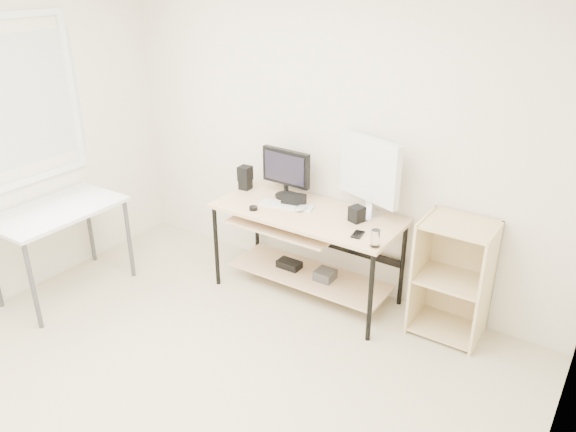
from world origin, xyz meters
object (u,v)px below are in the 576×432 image
at_px(shelf_unit, 454,277).
at_px(black_monitor, 286,170).
at_px(side_table, 58,218).
at_px(audio_controller, 246,178).
at_px(desk, 304,235).
at_px(white_imac, 369,171).

bearing_deg(shelf_unit, black_monitor, -179.67).
relative_size(side_table, audio_controller, 5.66).
distance_m(desk, side_table, 1.97).
relative_size(desk, audio_controller, 8.49).
bearing_deg(black_monitor, audio_controller, -173.99).
relative_size(white_imac, audio_controller, 3.48).
height_order(side_table, white_imac, white_imac).
bearing_deg(audio_controller, black_monitor, 19.10).
relative_size(shelf_unit, audio_controller, 5.09).
distance_m(desk, shelf_unit, 1.19).
distance_m(shelf_unit, audio_controller, 1.89).
height_order(side_table, black_monitor, black_monitor).
distance_m(shelf_unit, black_monitor, 1.55).
relative_size(black_monitor, white_imac, 0.72).
relative_size(side_table, shelf_unit, 1.11).
height_order(black_monitor, white_imac, white_imac).
xyz_separation_m(shelf_unit, black_monitor, (-1.45, -0.01, 0.53)).
xyz_separation_m(desk, white_imac, (0.44, 0.19, 0.57)).
bearing_deg(shelf_unit, audio_controller, -178.99).
height_order(desk, shelf_unit, shelf_unit).
xyz_separation_m(desk, audio_controller, (-0.67, 0.13, 0.30)).
height_order(black_monitor, audio_controller, black_monitor).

